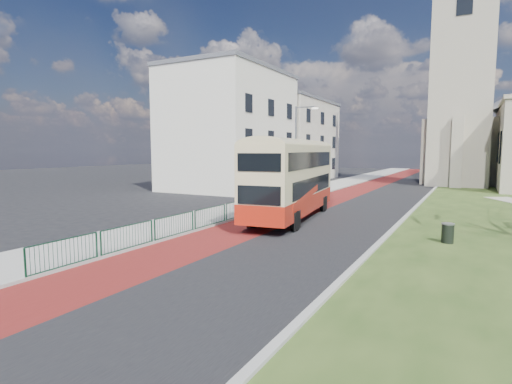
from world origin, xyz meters
The scene contains 13 objects.
ground centered at (0.00, 0.00, 0.00)m, with size 160.00×160.00×0.00m, color black.
road_carriageway centered at (1.50, 20.00, 0.01)m, with size 9.00×120.00×0.01m, color black.
bus_lane centered at (-1.20, 20.00, 0.01)m, with size 3.40×120.00×0.01m, color #591414.
pavement_west centered at (-5.00, 20.00, 0.06)m, with size 4.00×120.00×0.12m, color gray.
kerb_west centered at (-3.00, 20.00, 0.07)m, with size 0.25×120.00×0.13m, color #999993.
kerb_east centered at (6.10, 22.00, 0.07)m, with size 0.25×80.00×0.13m, color #999993.
pedestrian_railing centered at (-2.95, 4.00, 0.55)m, with size 0.07×24.00×1.12m.
gothic_church centered at (12.56, 38.00, 13.13)m, with size 16.38×18.00×40.00m.
street_block_near centered at (-14.00, 22.00, 6.51)m, with size 10.30×14.30×13.00m.
street_block_far centered at (-14.00, 38.00, 5.76)m, with size 10.30×16.30×11.50m.
streetlamp centered at (-4.35, 18.00, 4.59)m, with size 2.13×0.18×8.00m.
bus centered at (-0.06, 6.94, 2.69)m, with size 4.00×11.51×4.71m.
litter_bin centered at (8.78, 4.31, 0.50)m, with size 0.73×0.73×0.90m.
Camera 1 is at (9.62, -15.48, 4.24)m, focal length 28.00 mm.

